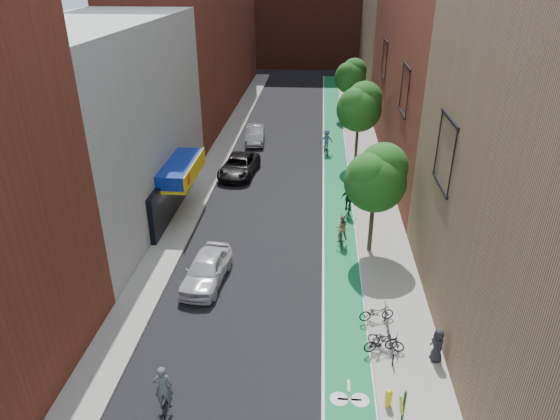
% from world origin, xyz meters
% --- Properties ---
extents(ground, '(160.00, 160.00, 0.00)m').
position_xyz_m(ground, '(0.00, 0.00, 0.00)').
color(ground, black).
rests_on(ground, ground).
extents(bike_lane, '(2.00, 68.00, 0.01)m').
position_xyz_m(bike_lane, '(4.00, 26.00, 0.01)').
color(bike_lane, '#157A41').
rests_on(bike_lane, ground).
extents(sidewalk_left, '(2.00, 68.00, 0.15)m').
position_xyz_m(sidewalk_left, '(-6.00, 26.00, 0.07)').
color(sidewalk_left, gray).
rests_on(sidewalk_left, ground).
extents(sidewalk_right, '(3.00, 68.00, 0.15)m').
position_xyz_m(sidewalk_right, '(6.50, 26.00, 0.07)').
color(sidewalk_right, gray).
rests_on(sidewalk_right, ground).
extents(building_left_white, '(8.00, 20.00, 12.00)m').
position_xyz_m(building_left_white, '(-11.00, 14.00, 6.00)').
color(building_left_white, silver).
rests_on(building_left_white, ground).
extents(building_left_far_red, '(8.00, 36.00, 22.00)m').
position_xyz_m(building_left_far_red, '(-11.00, 42.00, 11.00)').
color(building_left_far_red, maroon).
rests_on(building_left_far_red, ground).
extents(building_right_mid_red, '(8.00, 28.00, 22.00)m').
position_xyz_m(building_right_mid_red, '(12.00, 26.00, 11.00)').
color(building_right_mid_red, maroon).
rests_on(building_right_mid_red, ground).
extents(building_right_far_tan, '(8.00, 20.00, 18.00)m').
position_xyz_m(building_right_far_tan, '(12.00, 50.00, 9.00)').
color(building_right_far_tan, '#8C6B4C').
rests_on(building_right_far_tan, ground).
extents(tree_near, '(3.40, 3.36, 6.42)m').
position_xyz_m(tree_near, '(5.65, 10.02, 4.66)').
color(tree_near, '#332619').
rests_on(tree_near, ground).
extents(tree_mid, '(3.55, 3.53, 6.74)m').
position_xyz_m(tree_mid, '(5.65, 24.02, 4.89)').
color(tree_mid, '#332619').
rests_on(tree_mid, ground).
extents(tree_far, '(3.30, 3.25, 6.21)m').
position_xyz_m(tree_far, '(5.65, 38.02, 4.50)').
color(tree_far, '#332619').
rests_on(tree_far, ground).
extents(parked_car_white, '(2.25, 4.73, 1.56)m').
position_xyz_m(parked_car_white, '(-3.00, 6.29, 0.78)').
color(parked_car_white, silver).
rests_on(parked_car_white, ground).
extents(parked_car_black, '(2.97, 5.54, 1.48)m').
position_xyz_m(parked_car_black, '(-3.57, 21.01, 0.74)').
color(parked_car_black, black).
rests_on(parked_car_black, ground).
extents(parked_car_silver, '(2.00, 4.80, 1.54)m').
position_xyz_m(parked_car_silver, '(-3.31, 28.99, 0.77)').
color(parked_car_silver, gray).
rests_on(parked_car_silver, ground).
extents(cyclist_lead, '(0.87, 1.80, 2.19)m').
position_xyz_m(cyclist_lead, '(-2.73, -2.21, 0.75)').
color(cyclist_lead, black).
rests_on(cyclist_lead, ground).
extents(cyclist_lane_near, '(0.84, 1.52, 1.91)m').
position_xyz_m(cyclist_lane_near, '(4.00, 10.70, 0.83)').
color(cyclist_lane_near, black).
rests_on(cyclist_lane_near, ground).
extents(cyclist_lane_mid, '(1.05, 1.59, 2.09)m').
position_xyz_m(cyclist_lane_mid, '(4.61, 14.54, 0.83)').
color(cyclist_lane_mid, black).
rests_on(cyclist_lane_mid, ground).
extents(cyclist_lane_far, '(1.30, 1.64, 2.16)m').
position_xyz_m(cyclist_lane_far, '(3.20, 26.42, 1.00)').
color(cyclist_lane_far, black).
rests_on(cyclist_lane_far, ground).
extents(parked_bike_near, '(1.67, 1.07, 0.83)m').
position_xyz_m(parked_bike_near, '(5.63, 1.84, 0.56)').
color(parked_bike_near, black).
rests_on(parked_bike_near, sidewalk_right).
extents(parked_bike_mid, '(1.58, 0.83, 0.92)m').
position_xyz_m(parked_bike_mid, '(5.40, 1.62, 0.61)').
color(parked_bike_mid, black).
rests_on(parked_bike_mid, sidewalk_right).
extents(parked_bike_far, '(1.70, 0.92, 0.85)m').
position_xyz_m(parked_bike_far, '(5.40, 3.67, 0.57)').
color(parked_bike_far, black).
rests_on(parked_bike_far, sidewalk_right).
extents(pedestrian, '(0.66, 0.85, 1.52)m').
position_xyz_m(pedestrian, '(7.60, 1.29, 0.91)').
color(pedestrian, black).
rests_on(pedestrian, sidewalk_right).
extents(fire_hydrant, '(0.26, 0.26, 0.75)m').
position_xyz_m(fire_hydrant, '(5.38, -1.29, 0.55)').
color(fire_hydrant, yellow).
rests_on(fire_hydrant, sidewalk_right).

